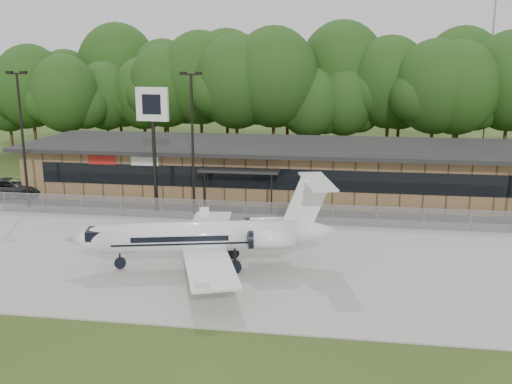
% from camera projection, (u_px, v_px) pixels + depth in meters
% --- Properties ---
extents(ground, '(160.00, 160.00, 0.00)m').
position_uv_depth(ground, '(209.00, 319.00, 25.01)').
color(ground, '#2F4719').
rests_on(ground, ground).
extents(apron, '(64.00, 18.00, 0.08)m').
position_uv_depth(apron, '(241.00, 257.00, 32.69)').
color(apron, '#9E9B93').
rests_on(apron, ground).
extents(parking_lot, '(50.00, 9.00, 0.06)m').
position_uv_depth(parking_lot, '(268.00, 206.00, 43.76)').
color(parking_lot, '#383835').
rests_on(parking_lot, ground).
extents(terminal, '(41.00, 11.65, 4.30)m').
position_uv_depth(terminal, '(275.00, 168.00, 47.53)').
color(terminal, brown).
rests_on(terminal, ground).
extents(fence, '(46.00, 0.04, 1.52)m').
position_uv_depth(fence, '(259.00, 212.00, 39.26)').
color(fence, gray).
rests_on(fence, ground).
extents(treeline, '(72.00, 12.00, 15.00)m').
position_uv_depth(treeline, '(294.00, 91.00, 63.68)').
color(treeline, '#183D13').
rests_on(treeline, ground).
extents(radio_mast, '(0.20, 0.20, 25.00)m').
position_uv_depth(radio_mast, '(492.00, 45.00, 65.06)').
color(radio_mast, gray).
rests_on(radio_mast, ground).
extents(light_pole_left, '(1.55, 0.30, 10.23)m').
position_uv_depth(light_pole_left, '(22.00, 130.00, 42.15)').
color(light_pole_left, black).
rests_on(light_pole_left, ground).
extents(light_pole_mid, '(1.55, 0.30, 10.23)m').
position_uv_depth(light_pole_mid, '(192.00, 133.00, 40.24)').
color(light_pole_mid, black).
rests_on(light_pole_mid, ground).
extents(business_jet, '(14.49, 13.04, 4.91)m').
position_uv_depth(business_jet, '(210.00, 237.00, 30.68)').
color(business_jet, white).
rests_on(business_jet, ground).
extents(suv, '(6.33, 4.25, 1.61)m').
position_uv_depth(suv, '(10.00, 188.00, 46.47)').
color(suv, '#313234').
rests_on(suv, ground).
extents(pole_sign, '(2.41, 0.47, 9.13)m').
position_uv_depth(pole_sign, '(153.00, 118.00, 40.72)').
color(pole_sign, black).
rests_on(pole_sign, ground).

